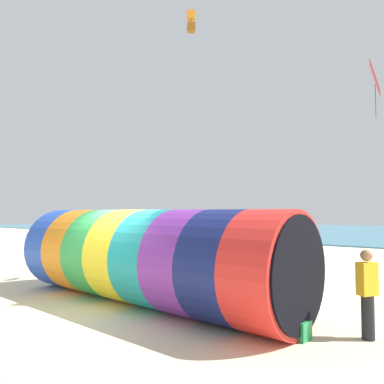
# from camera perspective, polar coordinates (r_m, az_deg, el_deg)

# --- Properties ---
(ground_plane) EXTENTS (120.00, 120.00, 0.00)m
(ground_plane) POSITION_cam_1_polar(r_m,az_deg,el_deg) (10.25, -13.37, -16.75)
(ground_plane) COLOR beige
(giant_inflatable_tube) EXTENTS (8.82, 2.91, 2.50)m
(giant_inflatable_tube) POSITION_cam_1_polar(r_m,az_deg,el_deg) (10.15, -6.97, -9.76)
(giant_inflatable_tube) COLOR blue
(giant_inflatable_tube) RESTS_ON ground
(kite_handler) EXTENTS (0.38, 0.42, 1.72)m
(kite_handler) POSITION_cam_1_polar(r_m,az_deg,el_deg) (8.19, 25.15, -13.78)
(kite_handler) COLOR black
(kite_handler) RESTS_ON ground
(kite_red_diamond) EXTENTS (0.62, 1.17, 2.69)m
(kite_red_diamond) POSITION_cam_1_polar(r_m,az_deg,el_deg) (20.42, 26.12, 15.24)
(kite_red_diamond) COLOR red
(kite_orange_box) EXTENTS (0.72, 0.72, 1.44)m
(kite_orange_box) POSITION_cam_1_polar(r_m,az_deg,el_deg) (26.88, -0.15, 24.54)
(kite_orange_box) COLOR orange
(cooler_box) EXTENTS (0.55, 0.41, 0.36)m
(cooler_box) POSITION_cam_1_polar(r_m,az_deg,el_deg) (7.95, 15.48, -19.48)
(cooler_box) COLOR #268C4C
(cooler_box) RESTS_ON ground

